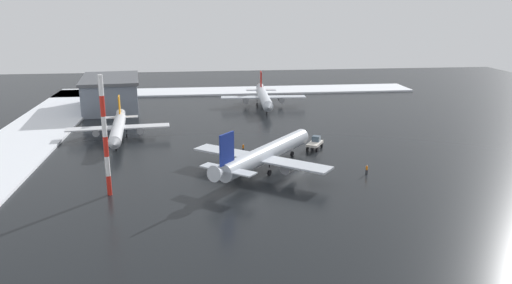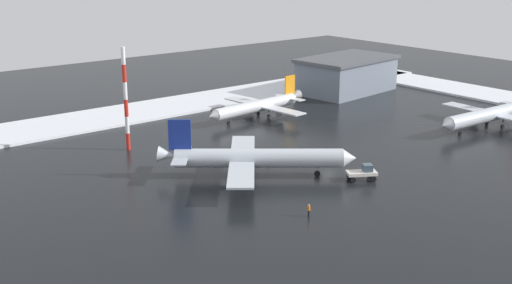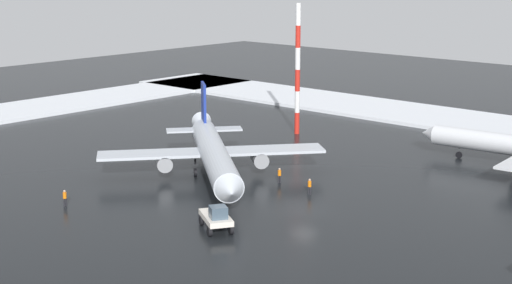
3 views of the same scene
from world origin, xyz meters
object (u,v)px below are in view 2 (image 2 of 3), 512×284
object	(u,v)px
antenna_mast	(126,99)
airplane_parked_starboard	(254,158)
ground_crew_beside_wing	(296,153)
airplane_far_rear	(258,106)
ground_crew_mid_apron	(309,209)
cargo_hangar	(347,74)
airplane_parked_portside	(491,114)
pushback_tug	(363,172)
ground_crew_by_nose_gear	(268,157)

from	to	relation	value
antenna_mast	airplane_parked_starboard	bearing A→B (deg)	108.73
airplane_parked_starboard	ground_crew_beside_wing	bearing A→B (deg)	52.63
airplane_far_rear	ground_crew_mid_apron	distance (m)	53.25
airplane_parked_starboard	antenna_mast	bearing A→B (deg)	147.58
airplane_far_rear	cargo_hangar	size ratio (longest dim) A/B	0.99
airplane_parked_portside	pushback_tug	world-z (taller)	airplane_parked_portside
ground_crew_by_nose_gear	antenna_mast	xyz separation A→B (m)	(14.75, -21.14, 8.22)
airplane_parked_portside	antenna_mast	xyz separation A→B (m)	(63.13, -32.33, 6.33)
antenna_mast	ground_crew_mid_apron	bearing A→B (deg)	95.95
pushback_tug	ground_crew_beside_wing	bearing A→B (deg)	123.92
airplane_parked_starboard	ground_crew_mid_apron	size ratio (longest dim) A/B	15.18
ground_crew_mid_apron	antenna_mast	size ratio (longest dim) A/B	0.09
airplane_far_rear	cargo_hangar	bearing A→B (deg)	-174.00
ground_crew_beside_wing	ground_crew_by_nose_gear	bearing A→B (deg)	-137.22
airplane_far_rear	pushback_tug	distance (m)	41.84
airplane_far_rear	pushback_tug	size ratio (longest dim) A/B	5.20
airplane_parked_portside	ground_crew_mid_apron	bearing A→B (deg)	12.35
ground_crew_mid_apron	cargo_hangar	world-z (taller)	cargo_hangar
airplane_parked_starboard	antenna_mast	xyz separation A→B (m)	(8.53, -25.17, 6.13)
ground_crew_by_nose_gear	antenna_mast	bearing A→B (deg)	139.14
airplane_parked_starboard	antenna_mast	size ratio (longest dim) A/B	1.41
ground_crew_mid_apron	cargo_hangar	size ratio (longest dim) A/B	0.06
antenna_mast	cargo_hangar	size ratio (longest dim) A/B	0.69
ground_crew_mid_apron	antenna_mast	bearing A→B (deg)	-69.62
airplane_parked_starboard	airplane_parked_portside	world-z (taller)	airplane_parked_starboard
ground_crew_beside_wing	ground_crew_by_nose_gear	distance (m)	5.34
ground_crew_by_nose_gear	cargo_hangar	world-z (taller)	cargo_hangar
airplane_parked_starboard	airplane_far_rear	world-z (taller)	airplane_parked_starboard
ground_crew_mid_apron	ground_crew_beside_wing	world-z (taller)	same
airplane_parked_starboard	cargo_hangar	distance (m)	67.39
ground_crew_by_nose_gear	airplane_far_rear	bearing A→B (deg)	68.31
ground_crew_beside_wing	airplane_parked_portside	bearing A→B (deg)	43.02
ground_crew_by_nose_gear	ground_crew_beside_wing	bearing A→B (deg)	0.99
pushback_tug	cargo_hangar	bearing A→B (deg)	76.71
airplane_parked_starboard	ground_crew_by_nose_gear	distance (m)	7.70
airplane_parked_starboard	ground_crew_by_nose_gear	world-z (taller)	airplane_parked_starboard
ground_crew_mid_apron	cargo_hangar	xyz separation A→B (m)	(-61.80, -51.75, 3.47)
airplane_parked_portside	cargo_hangar	bearing A→B (deg)	-91.18
airplane_parked_starboard	ground_crew_beside_wing	size ratio (longest dim) A/B	15.18
airplane_far_rear	cargo_hangar	xyz separation A→B (m)	(-33.77, -6.50, 1.85)
airplane_far_rear	ground_crew_by_nose_gear	size ratio (longest dim) A/B	15.43
airplane_parked_portside	pushback_tug	xyz separation A→B (m)	(42.43, 4.61, -1.57)
airplane_far_rear	ground_crew_beside_wing	bearing A→B (deg)	59.16
antenna_mast	ground_crew_beside_wing	bearing A→B (deg)	131.74
ground_crew_beside_wing	antenna_mast	world-z (taller)	antenna_mast
airplane_parked_starboard	ground_crew_mid_apron	bearing A→B (deg)	-64.98
airplane_parked_portside	airplane_far_rear	bearing A→B (deg)	-46.19
pushback_tug	ground_crew_mid_apron	bearing A→B (deg)	-131.68
airplane_parked_portside	antenna_mast	bearing A→B (deg)	-24.15
airplane_far_rear	antenna_mast	distance (m)	33.22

